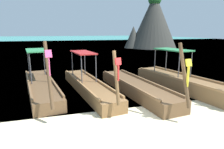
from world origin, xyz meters
TOP-DOWN VIEW (x-y plane):
  - ground at (0.00, 0.00)m, footprint 120.00×120.00m
  - sea_water at (0.00, 61.14)m, footprint 120.00×120.00m
  - longtail_boat_pink_ribbon at (-3.37, 4.29)m, footprint 2.19×7.01m
  - longtail_boat_red_ribbon at (-1.09, 3.65)m, footprint 1.97×6.62m
  - longtail_boat_yellow_ribbon at (1.12, 2.79)m, footprint 1.89×6.60m
  - longtail_boat_violet_ribbon at (3.67, 2.74)m, footprint 2.37×6.65m
  - karst_rock at (14.33, 26.68)m, footprint 9.29×8.33m

SIDE VIEW (x-z plane):
  - ground at x=0.00m, z-range 0.00..0.00m
  - sea_water at x=0.00m, z-range 0.00..0.00m
  - longtail_boat_yellow_ribbon at x=1.12m, z-range -1.03..1.61m
  - longtail_boat_red_ribbon at x=-1.09m, z-range -0.85..1.51m
  - longtail_boat_pink_ribbon at x=-3.37m, z-range -1.01..1.68m
  - longtail_boat_violet_ribbon at x=3.67m, z-range -0.83..1.59m
  - karst_rock at x=14.33m, z-range -0.10..9.44m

